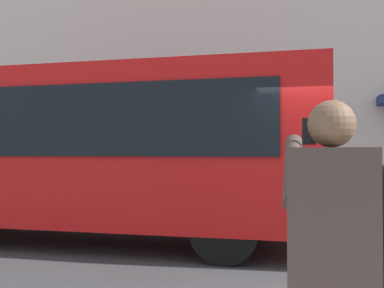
% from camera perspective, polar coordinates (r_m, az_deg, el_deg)
% --- Properties ---
extents(ground_plane, '(60.00, 60.00, 0.00)m').
position_cam_1_polar(ground_plane, '(7.21, 18.84, -13.89)').
color(ground_plane, '#38383A').
extents(building_facade_far, '(28.00, 1.55, 12.00)m').
position_cam_1_polar(building_facade_far, '(14.49, 16.37, 16.57)').
color(building_facade_far, beige).
rests_on(building_facade_far, ground_plane).
extents(red_bus, '(9.05, 2.54, 3.08)m').
position_cam_1_polar(red_bus, '(8.66, -14.75, -0.53)').
color(red_bus, red).
rests_on(red_bus, ground_plane).
extents(pedestrian_photographer, '(0.53, 0.52, 1.70)m').
position_cam_1_polar(pedestrian_photographer, '(2.27, 17.16, -12.86)').
color(pedestrian_photographer, '#2D2D33').
rests_on(pedestrian_photographer, sidewalk_curb).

